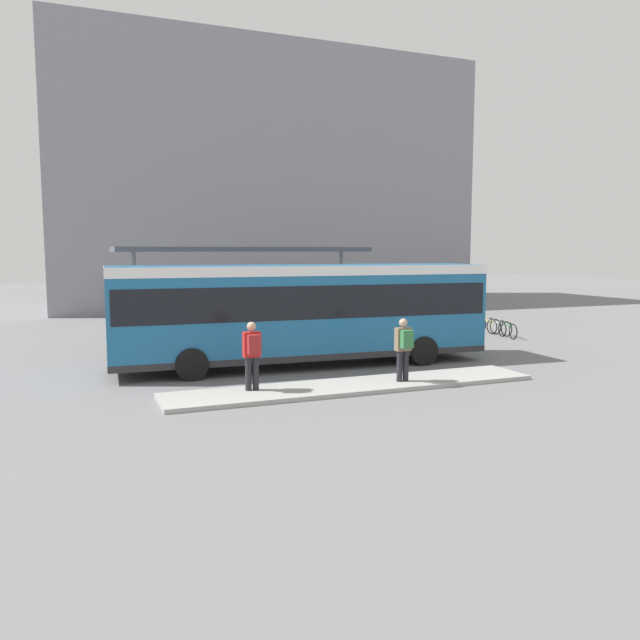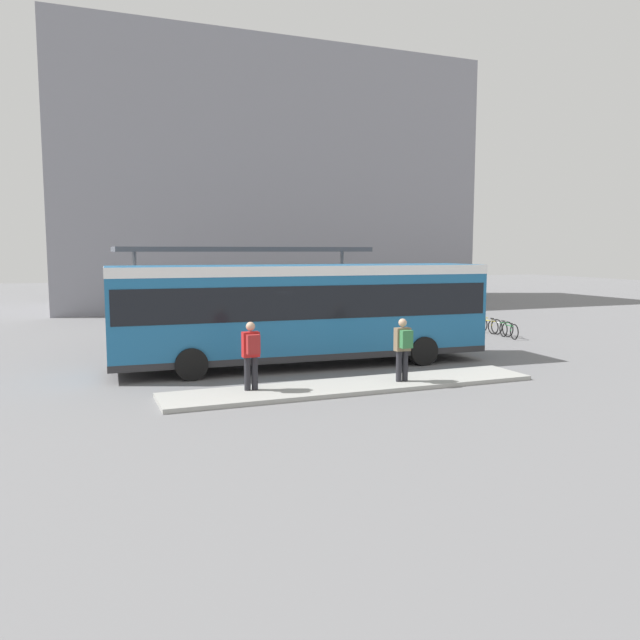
% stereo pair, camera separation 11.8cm
% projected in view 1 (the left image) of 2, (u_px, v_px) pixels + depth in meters
% --- Properties ---
extents(ground_plane, '(120.00, 120.00, 0.00)m').
position_uv_depth(ground_plane, '(303.00, 365.00, 20.25)').
color(ground_plane, slate).
extents(curb_island, '(10.41, 1.80, 0.12)m').
position_uv_depth(curb_island, '(355.00, 386.00, 16.90)').
color(curb_island, '#9E9E99').
rests_on(curb_island, ground_plane).
extents(city_bus, '(12.15, 3.15, 3.25)m').
position_uv_depth(city_bus, '(303.00, 307.00, 20.04)').
color(city_bus, '#1E6093').
rests_on(city_bus, ground_plane).
extents(pedestrian_waiting, '(0.43, 0.44, 1.75)m').
position_uv_depth(pedestrian_waiting, '(404.00, 346.00, 17.10)').
color(pedestrian_waiting, '#232328').
rests_on(pedestrian_waiting, curb_island).
extents(pedestrian_companion, '(0.44, 0.45, 1.78)m').
position_uv_depth(pedestrian_companion, '(252.00, 351.00, 15.99)').
color(pedestrian_companion, '#232328').
rests_on(pedestrian_companion, curb_island).
extents(bicycle_green, '(0.48, 1.55, 0.67)m').
position_uv_depth(bicycle_green, '(508.00, 330.00, 26.60)').
color(bicycle_green, black).
rests_on(bicycle_green, ground_plane).
extents(bicycle_white, '(0.48, 1.58, 0.68)m').
position_uv_depth(bicycle_white, '(499.00, 328.00, 27.43)').
color(bicycle_white, black).
rests_on(bicycle_white, ground_plane).
extents(bicycle_yellow, '(0.48, 1.64, 0.71)m').
position_uv_depth(bicycle_yellow, '(488.00, 325.00, 28.20)').
color(bicycle_yellow, black).
rests_on(bicycle_yellow, ground_plane).
extents(station_shelter, '(9.79, 2.70, 3.86)m').
position_uv_depth(station_shelter, '(244.00, 251.00, 24.30)').
color(station_shelter, '#4C515B').
rests_on(station_shelter, ground_plane).
extents(station_building, '(27.77, 11.43, 16.73)m').
position_uv_depth(station_building, '(259.00, 184.00, 43.91)').
color(station_building, gray).
rests_on(station_building, ground_plane).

